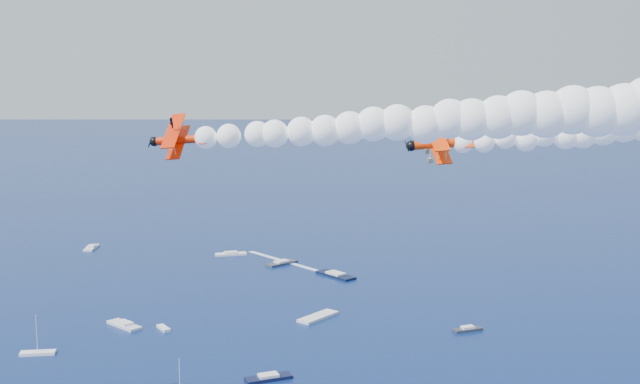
{
  "coord_description": "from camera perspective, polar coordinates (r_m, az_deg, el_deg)",
  "views": [
    {
      "loc": [
        6.68,
        -81.69,
        64.73
      ],
      "look_at": [
        4.51,
        13.99,
        49.89
      ],
      "focal_mm": 45.57,
      "sensor_mm": 36.0,
      "label": 1
    }
  ],
  "objects": [
    {
      "name": "spectator_boats",
      "position": [
        212.95,
        -7.44,
        -8.86
      ],
      "size": [
        232.03,
        180.12,
        0.7
      ],
      "color": "black",
      "rests_on": "ground"
    },
    {
      "name": "smoke_trail_trail",
      "position": [
        87.57,
        7.25,
        4.83
      ],
      "size": [
        52.79,
        10.15,
        9.7
      ],
      "primitive_type": null,
      "rotation": [
        0.0,
        0.0,
        3.1
      ],
      "color": "white"
    },
    {
      "name": "biplane_lead",
      "position": [
        104.57,
        8.44,
        3.38
      ],
      "size": [
        9.46,
        11.49,
        9.54
      ],
      "primitive_type": null,
      "rotation": [
        -0.4,
        0.07,
        3.2
      ],
      "color": "#FF3B05"
    },
    {
      "name": "boat_wakes",
      "position": [
        176.87,
        3.26,
        -12.66
      ],
      "size": [
        174.24,
        181.72,
        0.04
      ],
      "color": "white",
      "rests_on": "ground"
    },
    {
      "name": "biplane_trail",
      "position": [
        90.11,
        -9.81,
        3.62
      ],
      "size": [
        6.93,
        8.78,
        7.59
      ],
      "primitive_type": null,
      "rotation": [
        -0.45,
        0.07,
        3.1
      ],
      "color": "red"
    }
  ]
}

